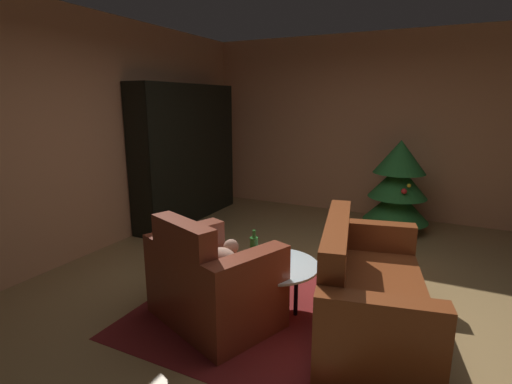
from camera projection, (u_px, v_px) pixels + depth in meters
The scene contains 11 objects.
ground_plane at pixel (304, 304), 3.48m from camera, with size 7.61×7.61×0.00m, color olive.
wall_back at pixel (376, 127), 5.95m from camera, with size 5.49×0.06×2.77m, color tan.
wall_left at pixel (77, 137), 4.33m from camera, with size 0.06×6.46×2.77m, color tan.
area_rug at pixel (272, 312), 3.33m from camera, with size 2.20×1.94×0.01m, color maroon.
bookshelf_unit at pixel (193, 155), 5.90m from camera, with size 0.39×2.06×2.01m.
armchair_red at pixel (212, 283), 3.15m from camera, with size 1.19×1.03×0.91m.
couch_red at pixel (367, 292), 3.08m from camera, with size 1.10×1.80×0.86m.
coffee_table at pixel (274, 268), 3.32m from camera, with size 0.76×0.76×0.42m.
book_stack_on_table at pixel (267, 257), 3.30m from camera, with size 0.21×0.19×0.12m.
bottle_on_table at pixel (254, 247), 3.40m from camera, with size 0.07×0.07×0.27m.
decorated_tree at pixel (398, 185), 5.30m from camera, with size 0.88×0.88×1.27m.
Camera 1 is at (1.00, -3.02, 1.78)m, focal length 27.23 mm.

